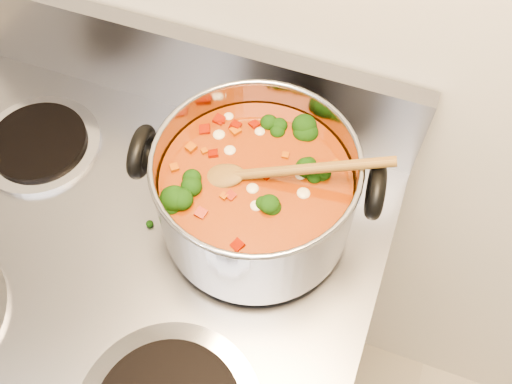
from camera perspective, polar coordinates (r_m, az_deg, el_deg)
electric_range at (r=1.27m, az=-10.77°, el=-15.42°), size 0.78×0.71×1.08m
stockpot at (r=0.78m, az=0.01°, el=-0.06°), size 0.33×0.27×0.16m
wooden_spoon at (r=0.73m, az=0.85°, el=1.94°), size 0.25×0.10×0.08m
cooktop_crumbs at (r=0.84m, az=3.26°, el=-4.19°), size 0.15×0.29×0.01m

